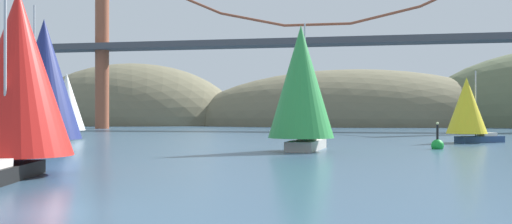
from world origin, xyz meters
The scene contains 10 objects.
ground_plane centered at (0.00, 0.00, 0.00)m, with size 360.00×360.00×0.00m, color #385670.
headland_center centered at (5.00, 135.00, 0.00)m, with size 86.60×44.00×28.57m, color #6B664C.
headland_left centered at (-55.00, 135.00, 0.00)m, with size 60.61×44.00×33.59m, color #6B664C.
suspension_bridge centered at (0.00, 95.00, 17.43)m, with size 124.11×6.00×36.73m.
sailboat_navy_sail centered at (-15.48, 26.33, 5.70)m, with size 6.59×9.81×11.59m.
sailboat_green_sail centered at (4.80, 31.47, 5.48)m, with size 5.82×9.13×10.77m.
sailboat_white_mainsail centered at (-27.85, 51.85, 4.37)m, with size 5.50×8.47×8.79m.
sailboat_yellow_sail centered at (20.38, 48.86, 3.76)m, with size 7.17×6.15×7.69m.
sailboat_red_spinnaker centered at (-6.90, 9.86, 5.01)m, with size 6.65×9.74×11.01m.
channel_buoy centered at (16.15, 37.18, 0.37)m, with size 1.10×1.10×2.64m.
Camera 1 is at (10.76, -16.75, 3.16)m, focal length 41.32 mm.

